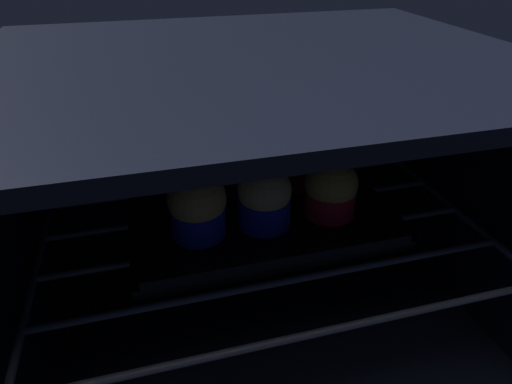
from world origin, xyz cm
name	(u,v)px	position (x,y,z in cm)	size (l,w,h in cm)	color
oven_cavity	(251,185)	(0.00, 26.25, 17.00)	(59.00, 47.00, 37.00)	black
oven_rack	(259,223)	(0.00, 22.00, 13.60)	(54.80, 42.00, 0.80)	#444756
baking_tray	(256,210)	(0.00, 23.67, 14.70)	(32.74, 24.41, 2.20)	black
muffin_row0_col0	(197,205)	(-8.15, 19.83, 19.19)	(6.90, 6.90, 8.65)	#1928B7
muffin_row0_col1	(264,197)	(-0.13, 19.73, 19.04)	(6.53, 6.53, 8.09)	#1928B7
muffin_row0_col2	(331,189)	(8.69, 19.81, 18.76)	(6.70, 6.70, 7.97)	red
muffin_row1_col0	(190,176)	(-7.96, 27.78, 18.82)	(7.03, 7.03, 7.85)	silver
muffin_row1_col1	(245,168)	(-0.39, 28.06, 18.78)	(6.50, 6.50, 7.73)	#7A238C
muffin_row1_col2	(309,163)	(8.70, 27.50, 18.64)	(6.45, 6.45, 7.51)	red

